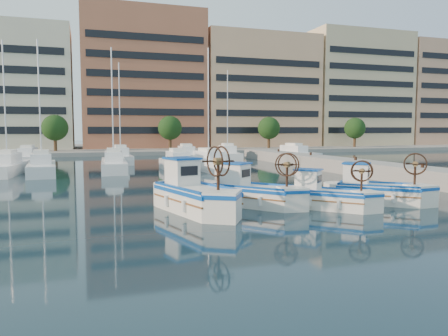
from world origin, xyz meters
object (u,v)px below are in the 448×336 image
at_px(fishing_boat_c, 326,195).
at_px(fishing_boat_a, 194,193).
at_px(fishing_boat_d, 376,189).
at_px(fishing_boat_b, 252,191).

bearing_deg(fishing_boat_c, fishing_boat_a, 124.65).
bearing_deg(fishing_boat_d, fishing_boat_b, 119.81).
bearing_deg(fishing_boat_d, fishing_boat_c, 140.17).
relative_size(fishing_boat_a, fishing_boat_d, 1.23).
xyz_separation_m(fishing_boat_a, fishing_boat_d, (9.66, -0.68, -0.13)).
height_order(fishing_boat_a, fishing_boat_d, fishing_boat_a).
bearing_deg(fishing_boat_a, fishing_boat_c, -25.41).
xyz_separation_m(fishing_boat_b, fishing_boat_d, (6.45, -1.28, -0.02)).
relative_size(fishing_boat_a, fishing_boat_b, 1.19).
distance_m(fishing_boat_c, fishing_boat_d, 3.33).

